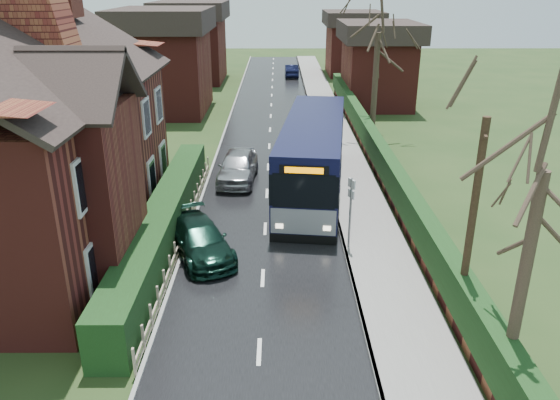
{
  "coord_description": "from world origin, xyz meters",
  "views": [
    {
      "loc": [
        0.52,
        -14.35,
        9.52
      ],
      "look_at": [
        0.6,
        4.75,
        1.8
      ],
      "focal_mm": 35.0,
      "sensor_mm": 36.0,
      "label": 1
    }
  ],
  "objects_px": {
    "bus": "(313,157)",
    "bus_stop_sign": "(351,203)",
    "brick_house": "(21,134)",
    "car_green": "(200,239)",
    "telegraph_pole": "(471,229)",
    "car_silver": "(238,166)"
  },
  "relations": [
    {
      "from": "car_silver",
      "to": "telegraph_pole",
      "type": "xyz_separation_m",
      "value": [
        7.3,
        -12.75,
        2.43
      ]
    },
    {
      "from": "car_silver",
      "to": "bus_stop_sign",
      "type": "xyz_separation_m",
      "value": [
        4.7,
        -7.75,
        1.13
      ]
    },
    {
      "from": "bus",
      "to": "telegraph_pole",
      "type": "bearing_deg",
      "value": -64.99
    },
    {
      "from": "brick_house",
      "to": "bus_stop_sign",
      "type": "relative_size",
      "value": 5.05
    },
    {
      "from": "bus",
      "to": "car_silver",
      "type": "distance_m",
      "value": 4.14
    },
    {
      "from": "brick_house",
      "to": "bus",
      "type": "height_order",
      "value": "brick_house"
    },
    {
      "from": "car_silver",
      "to": "telegraph_pole",
      "type": "distance_m",
      "value": 14.89
    },
    {
      "from": "bus",
      "to": "bus_stop_sign",
      "type": "relative_size",
      "value": 4.07
    },
    {
      "from": "bus",
      "to": "telegraph_pole",
      "type": "xyz_separation_m",
      "value": [
        3.6,
        -11.15,
        1.46
      ]
    },
    {
      "from": "brick_house",
      "to": "car_green",
      "type": "relative_size",
      "value": 3.33
    },
    {
      "from": "brick_house",
      "to": "bus_stop_sign",
      "type": "bearing_deg",
      "value": -3.04
    },
    {
      "from": "bus_stop_sign",
      "to": "car_green",
      "type": "bearing_deg",
      "value": 161.18
    },
    {
      "from": "car_silver",
      "to": "car_green",
      "type": "xyz_separation_m",
      "value": [
        -0.86,
        -8.13,
        -0.13
      ]
    },
    {
      "from": "telegraph_pole",
      "to": "car_silver",
      "type": "bearing_deg",
      "value": 134.08
    },
    {
      "from": "bus_stop_sign",
      "to": "telegraph_pole",
      "type": "bearing_deg",
      "value": -85.27
    },
    {
      "from": "car_green",
      "to": "bus_stop_sign",
      "type": "xyz_separation_m",
      "value": [
        5.56,
        0.38,
        1.27
      ]
    },
    {
      "from": "telegraph_pole",
      "to": "car_green",
      "type": "bearing_deg",
      "value": 164.74
    },
    {
      "from": "brick_house",
      "to": "bus_stop_sign",
      "type": "height_order",
      "value": "brick_house"
    },
    {
      "from": "brick_house",
      "to": "telegraph_pole",
      "type": "relative_size",
      "value": 2.31
    },
    {
      "from": "brick_house",
      "to": "car_silver",
      "type": "xyz_separation_m",
      "value": [
        7.23,
        7.11,
        -3.6
      ]
    },
    {
      "from": "brick_house",
      "to": "car_green",
      "type": "bearing_deg",
      "value": -9.03
    },
    {
      "from": "bus_stop_sign",
      "to": "brick_house",
      "type": "bearing_deg",
      "value": 154.22
    }
  ]
}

